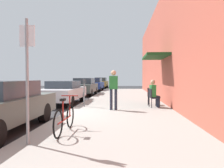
% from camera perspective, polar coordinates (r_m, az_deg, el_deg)
% --- Properties ---
extents(ground_plane, '(60.00, 60.00, 0.00)m').
position_cam_1_polar(ground_plane, '(8.45, -13.22, -8.56)').
color(ground_plane, '#2D2D30').
extents(sidewalk_slab, '(4.50, 32.00, 0.12)m').
position_cam_1_polar(sidewalk_slab, '(10.06, 2.66, -6.52)').
color(sidewalk_slab, '#9E9B93').
rests_on(sidewalk_slab, ground_plane).
extents(building_facade, '(1.40, 32.00, 6.36)m').
position_cam_1_polar(building_facade, '(10.34, 16.34, 10.97)').
color(building_facade, '#BC5442').
rests_on(building_facade, ground_plane).
extents(parked_car_1, '(1.80, 4.40, 1.32)m').
position_cam_1_polar(parked_car_1, '(12.21, -13.10, -2.08)').
color(parked_car_1, '#B7B7BC').
rests_on(parked_car_1, ground_plane).
extents(parked_car_2, '(1.80, 4.40, 1.47)m').
position_cam_1_polar(parked_car_2, '(17.97, -7.61, -0.66)').
color(parked_car_2, '#47514C').
rests_on(parked_car_2, ground_plane).
extents(parked_car_3, '(1.80, 4.40, 1.47)m').
position_cam_1_polar(parked_car_3, '(23.70, -4.84, -0.07)').
color(parked_car_3, navy).
rests_on(parked_car_3, ground_plane).
extents(parked_car_4, '(1.80, 4.40, 1.52)m').
position_cam_1_polar(parked_car_4, '(29.94, -3.05, 0.35)').
color(parked_car_4, '#A58433').
rests_on(parked_car_4, ground_plane).
extents(parking_meter, '(0.12, 0.10, 1.32)m').
position_cam_1_polar(parking_meter, '(10.08, -7.63, -1.79)').
color(parking_meter, slate).
rests_on(parking_meter, sidewalk_slab).
extents(street_sign, '(0.32, 0.06, 2.60)m').
position_cam_1_polar(street_sign, '(4.67, -22.14, 3.26)').
color(street_sign, gray).
rests_on(street_sign, sidewalk_slab).
extents(bicycle_0, '(0.46, 1.71, 0.90)m').
position_cam_1_polar(bicycle_0, '(5.47, -12.75, -9.12)').
color(bicycle_0, black).
rests_on(bicycle_0, sidewalk_slab).
extents(cafe_chair_0, '(0.51, 0.51, 0.87)m').
position_cam_1_polar(cafe_chair_0, '(9.96, 11.04, -3.37)').
color(cafe_chair_0, black).
rests_on(cafe_chair_0, sidewalk_slab).
extents(seated_patron_0, '(0.48, 0.42, 1.29)m').
position_cam_1_polar(seated_patron_0, '(9.96, 11.38, -2.26)').
color(seated_patron_0, '#232838').
rests_on(seated_patron_0, sidewalk_slab).
extents(cafe_chair_1, '(0.51, 0.51, 0.87)m').
position_cam_1_polar(cafe_chair_1, '(10.77, 10.49, -2.98)').
color(cafe_chair_1, black).
rests_on(cafe_chair_1, sidewalk_slab).
extents(pedestrian_standing, '(0.36, 0.22, 1.70)m').
position_cam_1_polar(pedestrian_standing, '(8.94, 0.42, -0.73)').
color(pedestrian_standing, '#232838').
rests_on(pedestrian_standing, sidewalk_slab).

